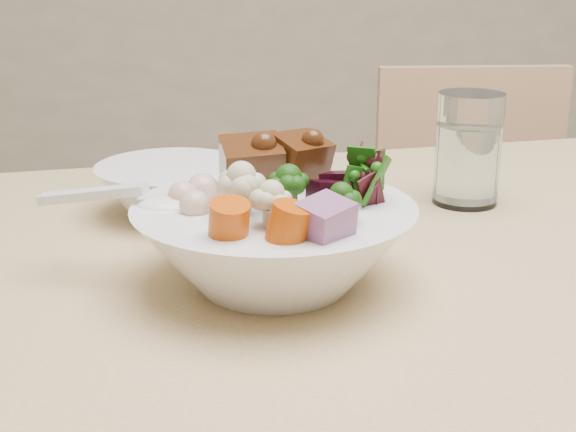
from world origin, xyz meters
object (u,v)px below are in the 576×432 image
Objects in this scene: water_glass at (468,153)px; side_bowl at (172,190)px; chair_far at (477,259)px; food_bowl at (276,239)px; dining_table at (557,318)px.

water_glass is 0.77× the size of side_bowl.
chair_far is 0.66m from water_glass.
dining_table is at bearing 11.78° from food_bowl.
food_bowl is (-0.29, -0.06, 0.12)m from dining_table.
dining_table is 0.73m from chair_far.
chair_far reaches higher than side_bowl.
food_bowl is 1.46× the size of side_bowl.
chair_far is 6.23× the size of water_glass.
water_glass is at bearing 2.34° from side_bowl.
side_bowl is at bearing 149.99° from dining_table.
chair_far is at bearing 68.62° from dining_table.
water_glass is (0.24, 0.23, 0.02)m from food_bowl.
chair_far is 4.77× the size of side_bowl.
side_bowl is (-0.40, 0.15, 0.10)m from dining_table.
dining_table is 0.44m from side_bowl.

